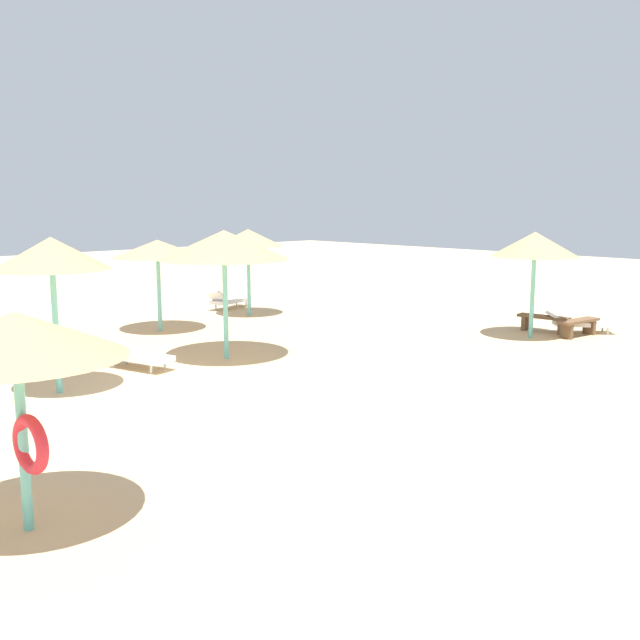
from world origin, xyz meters
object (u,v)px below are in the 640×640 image
object	(u,v)px
parasol_3	(51,254)
parasol_1	(535,245)
parasol_2	(224,245)
parasol_0	(16,338)
parasol_5	(157,249)
bench_0	(578,325)
parasol_4	(248,238)
lounger_2	(134,355)
bench_1	(544,320)
lounger_4	(229,300)
lounger_1	(580,323)

from	to	relation	value
parasol_3	parasol_1	bearing A→B (deg)	73.85
parasol_2	parasol_0	bearing A→B (deg)	-50.77
parasol_5	bench_0	xyz separation A→B (m)	(8.97, 8.10, -2.08)
parasol_5	bench_0	bearing A→B (deg)	42.08
parasol_2	parasol_4	distance (m)	6.69
parasol_4	lounger_2	size ratio (longest dim) A/B	1.43
parasol_3	parasol_5	bearing A→B (deg)	132.06
parasol_0	parasol_5	xyz separation A→B (m)	(-10.26, 8.01, 0.14)
parasol_5	bench_1	bearing A→B (deg)	45.35
parasol_1	parasol_4	size ratio (longest dim) A/B	1.03
parasol_0	parasol_1	world-z (taller)	parasol_1
lounger_4	parasol_5	bearing A→B (deg)	-62.05
parasol_4	lounger_1	world-z (taller)	parasol_4
lounger_4	parasol_1	bearing A→B (deg)	15.28
parasol_4	lounger_1	bearing A→B (deg)	28.07
parasol_1	lounger_4	xyz separation A→B (m)	(-10.33, -2.82, -2.30)
parasol_4	bench_1	bearing A→B (deg)	27.01
parasol_3	parasol_0	bearing A→B (deg)	-27.05
lounger_1	parasol_5	bearing A→B (deg)	-135.26
parasol_0	bench_0	size ratio (longest dim) A/B	1.68
parasol_4	bench_0	world-z (taller)	parasol_4
parasol_1	lounger_4	bearing A→B (deg)	-164.72
parasol_5	parasol_4	bearing A→B (deg)	97.65
parasol_3	bench_1	world-z (taller)	parasol_3
parasol_1	parasol_4	world-z (taller)	parasol_1
parasol_1	parasol_5	world-z (taller)	parasol_1
parasol_2	bench_0	world-z (taller)	parasol_2
lounger_2	bench_0	world-z (taller)	lounger_2
parasol_0	lounger_4	world-z (taller)	parasol_0
parasol_5	bench_1	size ratio (longest dim) A/B	1.75
lounger_4	bench_1	distance (m)	10.85
lounger_4	lounger_1	bearing A→B (deg)	22.47
bench_0	bench_1	xyz separation A→B (m)	(-1.04, -0.07, 0.00)
parasol_0	parasol_3	size ratio (longest dim) A/B	0.83
parasol_3	bench_1	distance (m)	13.79
parasol_2	lounger_4	size ratio (longest dim) A/B	1.57
bench_0	bench_1	distance (m)	1.04
lounger_4	bench_0	distance (m)	11.85
lounger_2	bench_0	size ratio (longest dim) A/B	1.31
parasol_5	bench_0	world-z (taller)	parasol_5
parasol_2	parasol_4	xyz separation A→B (m)	(-4.90, 4.56, -0.18)
parasol_3	lounger_4	xyz separation A→B (m)	(-6.83, 9.27, -2.46)
parasol_5	lounger_1	distance (m)	12.48
lounger_1	bench_0	distance (m)	0.61
lounger_2	lounger_4	bearing A→B (deg)	129.89
parasol_0	lounger_2	distance (m)	8.47
lounger_4	bench_0	bearing A→B (deg)	19.54
lounger_2	bench_0	bearing A→B (deg)	64.69
parasol_2	parasol_1	bearing A→B (deg)	64.33
bench_1	parasol_3	bearing A→B (deg)	-104.06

